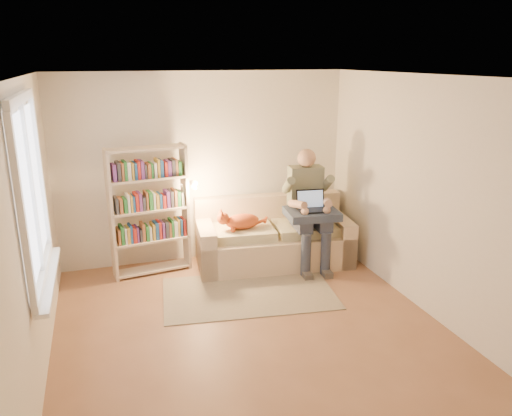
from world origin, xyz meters
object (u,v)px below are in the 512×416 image
object	(u,v)px
person	(308,202)
sofa	(273,240)
cat	(238,221)
laptop	(316,205)
bookshelf	(149,205)

from	to	relation	value
person	sofa	bearing A→B (deg)	160.61
person	cat	bearing A→B (deg)	178.53
person	laptop	world-z (taller)	person
sofa	person	bearing A→B (deg)	-19.39
sofa	person	xyz separation A→B (m)	(0.43, -0.21, 0.56)
sofa	bookshelf	world-z (taller)	bookshelf
laptop	bookshelf	world-z (taller)	bookshelf
sofa	cat	xyz separation A→B (m)	(-0.52, -0.08, 0.35)
sofa	laptop	distance (m)	0.83
cat	laptop	world-z (taller)	laptop
sofa	laptop	size ratio (longest dim) A/B	5.30
person	bookshelf	size ratio (longest dim) A/B	0.94
person	bookshelf	distance (m)	2.11
cat	bookshelf	world-z (taller)	bookshelf
cat	bookshelf	size ratio (longest dim) A/B	0.42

